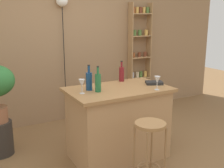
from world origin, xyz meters
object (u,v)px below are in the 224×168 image
bar_stool (150,141)px  bottle_spirits_clear (122,74)px  bottle_soda_blue (98,82)px  wine_glass_left (157,80)px  spice_shelf (140,55)px  plant_stool (0,138)px  wine_glass_center (82,83)px  bottle_sauce_amber (89,81)px  pendant_globe_light (62,3)px  cookbook (154,83)px

bar_stool → bottle_spirits_clear: 1.18m
bottle_soda_blue → wine_glass_left: bearing=-21.7°
spice_shelf → bottle_spirits_clear: size_ratio=7.25×
plant_stool → bottle_spirits_clear: bearing=-17.5°
bottle_soda_blue → plant_stool: bearing=141.4°
wine_glass_center → bottle_sauce_amber: bearing=36.1°
bottle_spirits_clear → wine_glass_center: bottle_spirits_clear is taller
wine_glass_left → pendant_globe_light: size_ratio=0.08×
bar_stool → wine_glass_left: (0.42, 0.45, 0.49)m
bar_stool → spice_shelf: size_ratio=0.36×
bottle_sauce_amber → bottle_spirits_clear: (0.57, 0.22, -0.01)m
bottle_sauce_amber → bottle_spirits_clear: 0.61m
bar_stool → wine_glass_center: bearing=119.5°
plant_stool → pendant_globe_light: 2.22m
wine_glass_center → pendant_globe_light: (0.34, 1.55, 0.93)m
bottle_soda_blue → wine_glass_left: size_ratio=1.82×
bottle_sauce_amber → pendant_globe_light: bearing=81.7°
bar_stool → bottle_sauce_amber: 1.00m
bottle_sauce_amber → wine_glass_center: bottle_sauce_amber is taller
bottle_sauce_amber → wine_glass_left: size_ratio=1.84×
bottle_spirits_clear → cookbook: (0.28, -0.34, -0.09)m
bottle_sauce_amber → wine_glass_center: (-0.13, -0.09, 0.00)m
wine_glass_left → cookbook: bearing=59.2°
bar_stool → pendant_globe_light: (-0.07, 2.28, 1.42)m
wine_glass_center → bottle_soda_blue: bearing=-5.9°
wine_glass_left → cookbook: wine_glass_left is taller
plant_stool → wine_glass_left: size_ratio=2.72×
plant_stool → bottle_sauce_amber: (0.96, -0.70, 0.79)m
bottle_spirits_clear → pendant_globe_light: bearing=106.2°
bar_stool → plant_stool: (-1.25, 1.53, -0.31)m
spice_shelf → bar_stool: bearing=-121.9°
bar_stool → cookbook: cookbook is taller
bottle_spirits_clear → cookbook: 0.45m
plant_stool → bottle_sauce_amber: size_ratio=1.48×
bottle_soda_blue → spice_shelf: bearing=43.4°
bottle_sauce_amber → bottle_soda_blue: bearing=-62.1°
plant_stool → spice_shelf: bearing=15.2°
wine_glass_left → wine_glass_center: bearing=161.7°
pendant_globe_light → bottle_spirits_clear: bearing=-73.8°
bottle_soda_blue → bar_stool: bearing=-72.6°
bottle_sauce_amber → wine_glass_center: bearing=-143.9°
bottle_spirits_clear → bottle_soda_blue: bearing=-147.1°
spice_shelf → cookbook: 1.75m
bar_stool → wine_glass_center: wine_glass_center is taller
bar_stool → bottle_spirits_clear: size_ratio=2.64×
bar_stool → spice_shelf: spice_shelf is taller
bar_stool → bottle_spirits_clear: (0.29, 1.04, 0.48)m
bottle_soda_blue → wine_glass_center: 0.19m
plant_stool → wine_glass_left: 2.14m
bottle_spirits_clear → plant_stool: bearing=162.5°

